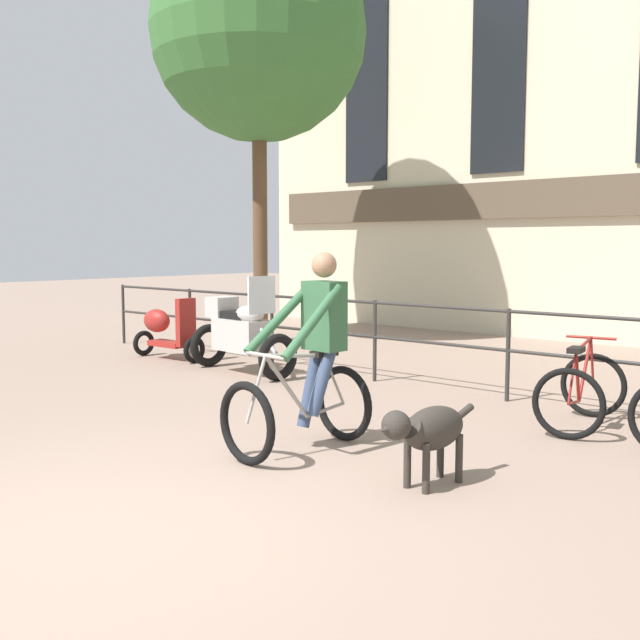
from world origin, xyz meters
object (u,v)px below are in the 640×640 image
(cyclist_with_bike, at_px, (310,362))
(parked_scooter, at_px, (166,329))
(dog, at_px, (428,430))
(parked_motorcycle, at_px, (241,333))
(parked_bicycle_near_lamp, at_px, (581,391))

(cyclist_with_bike, relative_size, parked_scooter, 1.31)
(dog, distance_m, parked_motorcycle, 5.20)
(parked_scooter, bearing_deg, parked_motorcycle, -95.80)
(parked_bicycle_near_lamp, bearing_deg, parked_motorcycle, -8.86)
(dog, distance_m, parked_scooter, 6.90)
(dog, height_order, parked_scooter, parked_scooter)
(dog, bearing_deg, parked_scooter, 165.36)
(cyclist_with_bike, height_order, parked_bicycle_near_lamp, cyclist_with_bike)
(dog, xyz_separation_m, parked_scooter, (-6.42, 2.51, 0.03))
(cyclist_with_bike, xyz_separation_m, dog, (1.33, -0.19, -0.34))
(dog, bearing_deg, parked_motorcycle, 159.21)
(cyclist_with_bike, distance_m, dog, 1.39)
(parked_bicycle_near_lamp, distance_m, parked_scooter, 6.55)
(parked_motorcycle, bearing_deg, parked_scooter, 92.41)
(parked_bicycle_near_lamp, bearing_deg, cyclist_with_bike, 47.56)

